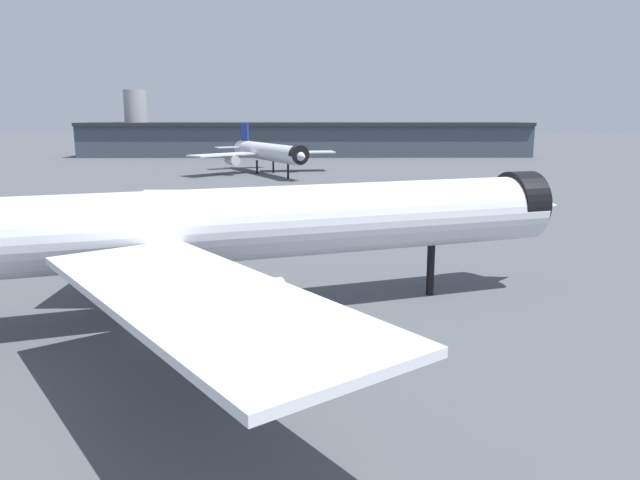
% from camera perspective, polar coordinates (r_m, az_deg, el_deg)
% --- Properties ---
extents(ground, '(900.00, 900.00, 0.00)m').
position_cam_1_polar(ground, '(44.72, -13.57, -8.39)').
color(ground, '#4C4F54').
extents(airliner_near_gate, '(58.61, 52.49, 16.02)m').
position_cam_1_polar(airliner_near_gate, '(44.97, -9.42, 1.23)').
color(airliner_near_gate, silver).
rests_on(airliner_near_gate, ground).
extents(airliner_far_taxiway, '(36.92, 41.03, 12.78)m').
position_cam_1_polar(airliner_far_taxiway, '(156.40, -5.05, 8.38)').
color(airliner_far_taxiway, silver).
rests_on(airliner_far_taxiway, ground).
extents(terminal_building, '(163.93, 34.28, 24.00)m').
position_cam_1_polar(terminal_building, '(225.09, -1.94, 9.69)').
color(terminal_building, '#3D4756').
rests_on(terminal_building, ground).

